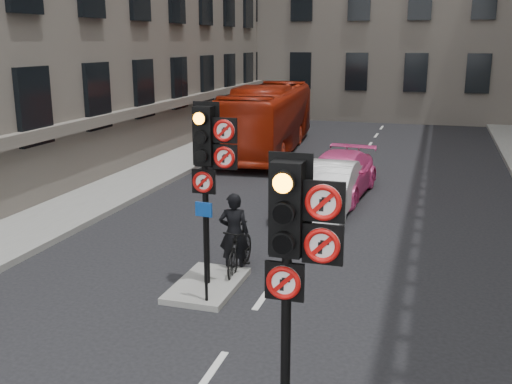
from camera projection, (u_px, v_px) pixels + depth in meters
The scene contains 11 objects.
pavement_left at pixel (117, 185), 20.11m from camera, with size 3.00×50.00×0.16m, color gray.
centre_island at pixel (207, 285), 11.94m from camera, with size 1.20×2.00×0.12m, color gray.
signal_near at pixel (294, 240), 6.85m from camera, with size 0.91×0.40×3.58m.
signal_far at pixel (209, 155), 11.26m from camera, with size 0.91×0.40×3.58m.
car_silver at pixel (305, 188), 17.28m from camera, with size 1.58×3.93×1.34m, color #B7BBBF.
car_white at pixel (327, 188), 17.19m from camera, with size 1.46×4.20×1.38m, color silver.
car_pink at pixel (338, 175), 18.90m from camera, with size 1.88×4.62×1.34m, color #E3428E.
bus_red at pixel (267, 119), 26.27m from camera, with size 2.45×10.45×2.91m, color maroon.
motorcycle at pixel (240, 249), 12.65m from camera, with size 0.49×1.75×1.05m, color black.
motorcyclist at pixel (234, 233), 12.61m from camera, with size 0.63×0.41×1.73m, color black.
info_sign at pixel (205, 238), 10.78m from camera, with size 0.33×0.11×1.90m.
Camera 1 is at (2.95, -5.36, 4.80)m, focal length 42.00 mm.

